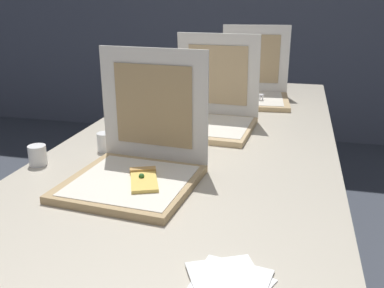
% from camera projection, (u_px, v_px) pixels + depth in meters
% --- Properties ---
extents(table, '(0.99, 2.48, 0.74)m').
position_uv_depth(table, '(199.00, 153.00, 1.60)').
color(table, '#BCB29E').
rests_on(table, ground).
extents(pizza_box_front, '(0.38, 0.38, 0.37)m').
position_uv_depth(pizza_box_front, '(137.00, 165.00, 1.24)').
color(pizza_box_front, tan).
rests_on(pizza_box_front, table).
extents(pizza_box_middle, '(0.37, 0.37, 0.37)m').
position_uv_depth(pizza_box_middle, '(210.00, 115.00, 1.75)').
color(pizza_box_middle, tan).
rests_on(pizza_box_middle, table).
extents(pizza_box_back, '(0.38, 0.39, 0.37)m').
position_uv_depth(pizza_box_back, '(254.00, 91.00, 2.19)').
color(pizza_box_back, tan).
rests_on(pizza_box_back, table).
extents(cup_white_far, '(0.06, 0.06, 0.07)m').
position_uv_depth(cup_white_far, '(177.00, 105.00, 2.00)').
color(cup_white_far, white).
rests_on(cup_white_far, table).
extents(cup_white_near_center, '(0.06, 0.06, 0.07)m').
position_uv_depth(cup_white_near_center, '(105.00, 142.00, 1.49)').
color(cup_white_near_center, white).
rests_on(cup_white_near_center, table).
extents(cup_white_mid, '(0.06, 0.06, 0.07)m').
position_uv_depth(cup_white_mid, '(120.00, 127.00, 1.67)').
color(cup_white_mid, white).
rests_on(cup_white_mid, table).
extents(cup_white_near_left, '(0.06, 0.06, 0.07)m').
position_uv_depth(cup_white_near_left, '(38.00, 155.00, 1.37)').
color(cup_white_near_left, white).
rests_on(cup_white_near_left, table).
extents(napkin_pile, '(0.19, 0.18, 0.01)m').
position_uv_depth(napkin_pile, '(230.00, 282.00, 0.81)').
color(napkin_pile, white).
rests_on(napkin_pile, table).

